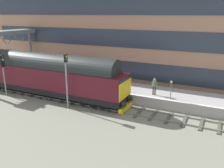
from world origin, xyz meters
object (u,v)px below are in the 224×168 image
signal_post_far (3,70)px  waiting_passenger (154,85)px  diesel_locomotive (40,73)px  platform_number_sign (171,87)px  signal_post_mid (66,76)px

signal_post_far → waiting_passenger: signal_post_far is taller
diesel_locomotive → platform_number_sign: diesel_locomotive is taller
signal_post_far → diesel_locomotive: bearing=-60.6°
diesel_locomotive → signal_post_far: diesel_locomotive is taller
platform_number_sign → waiting_passenger: bearing=71.2°
diesel_locomotive → waiting_passenger: bearing=-77.7°
diesel_locomotive → signal_post_far: bearing=119.4°
platform_number_sign → signal_post_mid: bearing=113.9°
signal_post_far → platform_number_sign: signal_post_far is taller
signal_post_mid → platform_number_sign: bearing=-66.1°
waiting_passenger → diesel_locomotive: bearing=15.1°
diesel_locomotive → waiting_passenger: diesel_locomotive is taller
platform_number_sign → waiting_passenger: platform_number_sign is taller
diesel_locomotive → signal_post_far: size_ratio=4.55×
signal_post_mid → signal_post_far: signal_post_mid is taller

